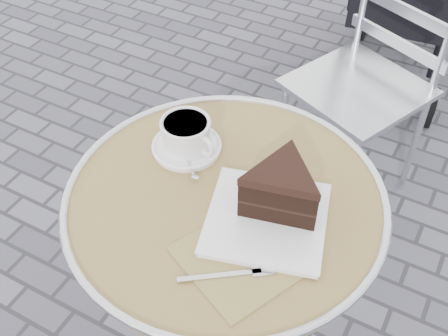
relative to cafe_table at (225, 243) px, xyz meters
The scene contains 4 objects.
cafe_table is the anchor object (origin of this frame).
cappuccino_set 0.27m from the cafe_table, 148.90° to the left, with size 0.17×0.17×0.08m.
cake_plate_set 0.25m from the cafe_table, ahead, with size 0.30×0.40×0.13m.
bistro_chair 0.97m from the cafe_table, 84.76° to the left, with size 0.54×0.54×0.91m.
Camera 1 is at (0.39, -0.73, 1.64)m, focal length 45.00 mm.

